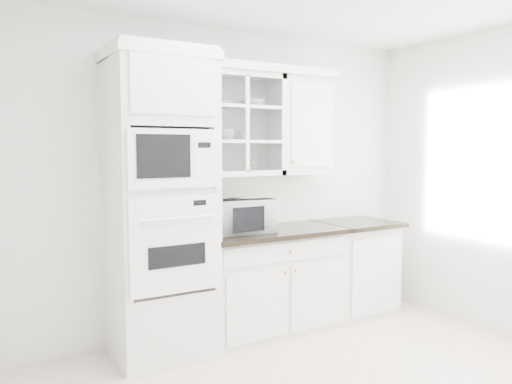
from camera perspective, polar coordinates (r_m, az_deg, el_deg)
room_shell at (r=3.43m, az=6.75°, el=7.31°), size 4.00×3.50×2.70m
oven_column at (r=3.97m, az=-10.85°, el=-1.46°), size 0.76×0.68×2.40m
base_cabinet_run at (r=4.57m, az=1.62°, el=-9.93°), size 1.32×0.67×0.92m
extra_base_cabinet at (r=5.16m, az=11.19°, el=-8.30°), size 0.72×0.67×0.92m
upper_cabinet_glass at (r=4.42m, az=-2.07°, el=7.71°), size 0.80×0.33×0.90m
upper_cabinet_solid at (r=4.78m, az=5.15°, el=7.49°), size 0.55×0.33×0.90m
crown_molding at (r=4.40m, az=-3.17°, el=14.08°), size 2.14×0.38×0.07m
countertop_microwave at (r=4.30m, az=-1.57°, el=-2.68°), size 0.54×0.46×0.29m
bowl_a at (r=4.37m, az=-4.12°, el=10.14°), size 0.20×0.20×0.05m
bowl_b at (r=4.51m, az=-0.36°, el=10.11°), size 0.22×0.22×0.06m
cup_a at (r=4.37m, az=-3.35°, el=6.55°), size 0.13×0.13×0.10m
cup_b at (r=4.47m, az=-1.22°, el=6.50°), size 0.11×0.11×0.10m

